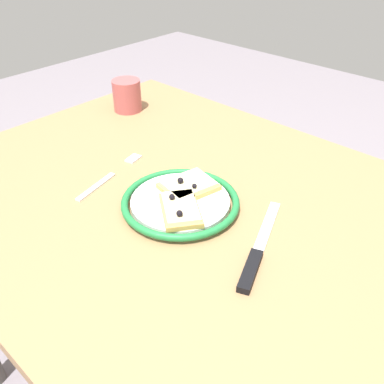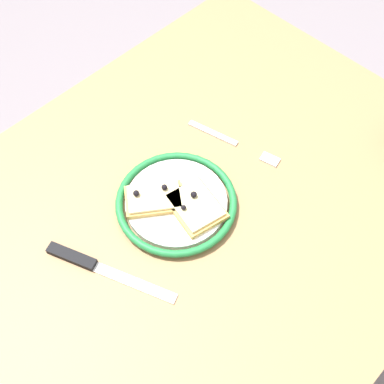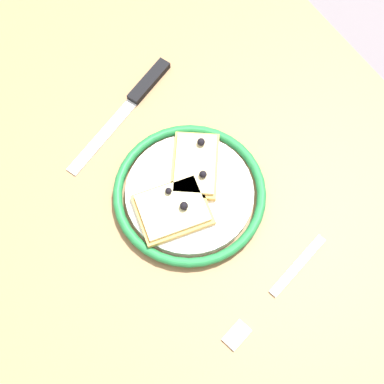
{
  "view_description": "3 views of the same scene",
  "coord_description": "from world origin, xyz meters",
  "px_view_note": "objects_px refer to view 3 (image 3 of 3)",
  "views": [
    {
      "loc": [
        0.44,
        -0.49,
        1.21
      ],
      "look_at": [
        -0.01,
        0.0,
        0.75
      ],
      "focal_mm": 39.73,
      "sensor_mm": 36.0,
      "label": 1
    },
    {
      "loc": [
        0.29,
        0.31,
        1.49
      ],
      "look_at": [
        -0.04,
        -0.02,
        0.76
      ],
      "focal_mm": 45.36,
      "sensor_mm": 36.0,
      "label": 2
    },
    {
      "loc": [
        -0.25,
        0.12,
        1.41
      ],
      "look_at": [
        -0.02,
        -0.03,
        0.74
      ],
      "focal_mm": 46.94,
      "sensor_mm": 36.0,
      "label": 3
    }
  ],
  "objects_px": {
    "dining_table": "(170,218)",
    "plate": "(190,193)",
    "knife": "(137,96)",
    "pizza_slice_near": "(195,165)",
    "pizza_slice_far": "(173,209)",
    "fork": "(276,291)"
  },
  "relations": [
    {
      "from": "pizza_slice_near",
      "to": "pizza_slice_far",
      "type": "height_order",
      "value": "same"
    },
    {
      "from": "pizza_slice_far",
      "to": "knife",
      "type": "relative_size",
      "value": 0.5
    },
    {
      "from": "plate",
      "to": "pizza_slice_near",
      "type": "distance_m",
      "value": 0.04
    },
    {
      "from": "plate",
      "to": "fork",
      "type": "height_order",
      "value": "plate"
    },
    {
      "from": "plate",
      "to": "knife",
      "type": "bearing_deg",
      "value": -6.55
    },
    {
      "from": "dining_table",
      "to": "fork",
      "type": "distance_m",
      "value": 0.23
    },
    {
      "from": "pizza_slice_far",
      "to": "knife",
      "type": "distance_m",
      "value": 0.21
    },
    {
      "from": "pizza_slice_near",
      "to": "knife",
      "type": "height_order",
      "value": "pizza_slice_near"
    },
    {
      "from": "pizza_slice_far",
      "to": "fork",
      "type": "bearing_deg",
      "value": -161.07
    },
    {
      "from": "pizza_slice_far",
      "to": "knife",
      "type": "bearing_deg",
      "value": -16.09
    },
    {
      "from": "plate",
      "to": "knife",
      "type": "distance_m",
      "value": 0.19
    },
    {
      "from": "dining_table",
      "to": "fork",
      "type": "relative_size",
      "value": 5.66
    },
    {
      "from": "pizza_slice_near",
      "to": "knife",
      "type": "distance_m",
      "value": 0.16
    },
    {
      "from": "knife",
      "to": "plate",
      "type": "bearing_deg",
      "value": 173.45
    },
    {
      "from": "plate",
      "to": "pizza_slice_far",
      "type": "bearing_deg",
      "value": 109.26
    },
    {
      "from": "dining_table",
      "to": "knife",
      "type": "distance_m",
      "value": 0.2
    },
    {
      "from": "knife",
      "to": "fork",
      "type": "height_order",
      "value": "knife"
    },
    {
      "from": "pizza_slice_near",
      "to": "knife",
      "type": "relative_size",
      "value": 0.53
    },
    {
      "from": "fork",
      "to": "plate",
      "type": "bearing_deg",
      "value": 6.8
    },
    {
      "from": "dining_table",
      "to": "plate",
      "type": "height_order",
      "value": "plate"
    },
    {
      "from": "fork",
      "to": "dining_table",
      "type": "bearing_deg",
      "value": 14.28
    },
    {
      "from": "pizza_slice_far",
      "to": "knife",
      "type": "xyz_separation_m",
      "value": [
        0.2,
        -0.06,
        -0.02
      ]
    }
  ]
}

